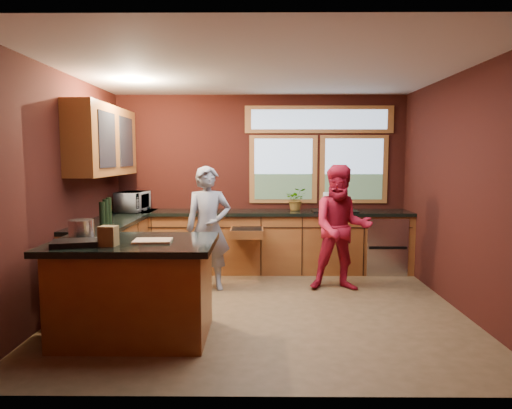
{
  "coord_description": "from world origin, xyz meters",
  "views": [
    {
      "loc": [
        -0.02,
        -5.16,
        1.74
      ],
      "look_at": [
        -0.07,
        0.4,
        1.16
      ],
      "focal_mm": 32.0,
      "sensor_mm": 36.0,
      "label": 1
    }
  ],
  "objects_px": {
    "person_red": "(341,228)",
    "cutting_board": "(153,241)",
    "stock_pot": "(81,229)",
    "island": "(134,288)",
    "person_grey": "(208,228)"
  },
  "relations": [
    {
      "from": "person_red",
      "to": "cutting_board",
      "type": "bearing_deg",
      "value": -139.69
    },
    {
      "from": "island",
      "to": "person_grey",
      "type": "height_order",
      "value": "person_grey"
    },
    {
      "from": "person_grey",
      "to": "cutting_board",
      "type": "bearing_deg",
      "value": -113.58
    },
    {
      "from": "stock_pot",
      "to": "island",
      "type": "bearing_deg",
      "value": -15.26
    },
    {
      "from": "person_red",
      "to": "stock_pot",
      "type": "height_order",
      "value": "person_red"
    },
    {
      "from": "person_red",
      "to": "stock_pot",
      "type": "xyz_separation_m",
      "value": [
        -2.82,
        -1.45,
        0.21
      ]
    },
    {
      "from": "person_grey",
      "to": "person_red",
      "type": "distance_m",
      "value": 1.74
    },
    {
      "from": "island",
      "to": "cutting_board",
      "type": "height_order",
      "value": "cutting_board"
    },
    {
      "from": "person_grey",
      "to": "cutting_board",
      "type": "height_order",
      "value": "person_grey"
    },
    {
      "from": "person_grey",
      "to": "person_red",
      "type": "relative_size",
      "value": 0.99
    },
    {
      "from": "island",
      "to": "person_red",
      "type": "distance_m",
      "value": 2.8
    },
    {
      "from": "island",
      "to": "cutting_board",
      "type": "xyz_separation_m",
      "value": [
        0.2,
        -0.05,
        0.48
      ]
    },
    {
      "from": "person_red",
      "to": "cutting_board",
      "type": "relative_size",
      "value": 4.69
    },
    {
      "from": "stock_pot",
      "to": "person_red",
      "type": "bearing_deg",
      "value": 27.22
    },
    {
      "from": "stock_pot",
      "to": "person_grey",
      "type": "bearing_deg",
      "value": 53.39
    }
  ]
}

